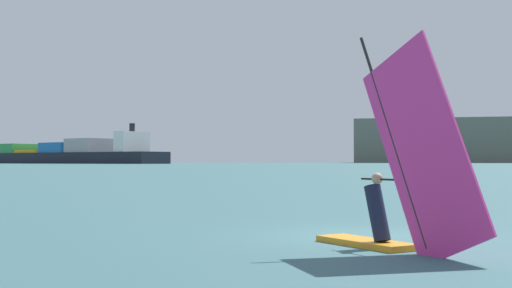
% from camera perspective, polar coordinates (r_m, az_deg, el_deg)
% --- Properties ---
extents(ground_plane, '(4000.00, 4000.00, 0.00)m').
position_cam_1_polar(ground_plane, '(15.24, 9.27, -7.66)').
color(ground_plane, '#386066').
extents(windsurfer, '(3.39, 3.13, 4.34)m').
position_cam_1_polar(windsurfer, '(12.84, 11.64, -3.73)').
color(windsurfer, orange).
rests_on(windsurfer, ground_plane).
extents(cargo_ship, '(200.74, 96.89, 29.03)m').
position_cam_1_polar(cargo_ship, '(552.23, -15.77, -0.84)').
color(cargo_ship, black).
rests_on(cargo_ship, ground_plane).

